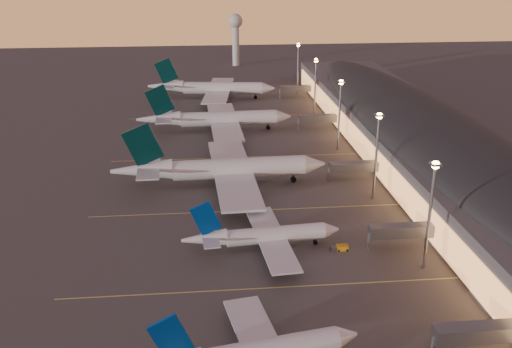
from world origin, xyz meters
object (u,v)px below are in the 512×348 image
at_px(airliner_wide_near, 221,169).
at_px(airliner_wide_far, 212,88).
at_px(baggage_tug_b, 444,340).
at_px(airliner_wide_mid, 215,119).
at_px(baggage_tug_c, 340,248).
at_px(radar_tower, 236,31).
at_px(airliner_narrow_north, 262,236).

height_order(airliner_wide_near, airliner_wide_far, airliner_wide_near).
bearing_deg(airliner_wide_near, baggage_tug_b, -67.06).
distance_m(airliner_wide_mid, baggage_tug_c, 106.17).
distance_m(airliner_wide_far, baggage_tug_c, 162.01).
xyz_separation_m(airliner_wide_far, baggage_tug_c, (26.97, -159.68, -4.63)).
bearing_deg(radar_tower, baggage_tug_b, -86.04).
xyz_separation_m(airliner_narrow_north, radar_tower, (9.69, 247.63, 18.30)).
relative_size(airliner_narrow_north, baggage_tug_c, 9.25).
xyz_separation_m(airliner_narrow_north, airliner_wide_far, (-8.24, 157.41, 1.62)).
xyz_separation_m(airliner_wide_mid, baggage_tug_c, (26.87, -102.62, -4.55)).
relative_size(airliner_wide_near, baggage_tug_c, 15.70).
bearing_deg(airliner_wide_far, airliner_narrow_north, -79.96).
height_order(airliner_wide_near, baggage_tug_c, airliner_wide_near).
bearing_deg(airliner_wide_near, baggage_tug_c, -60.70).
relative_size(airliner_narrow_north, baggage_tug_b, 9.82).
bearing_deg(baggage_tug_c, airliner_wide_far, 99.52).
relative_size(radar_tower, baggage_tug_c, 7.76).
xyz_separation_m(airliner_wide_mid, radar_tower, (17.83, 147.28, 16.76)).
height_order(airliner_wide_near, radar_tower, radar_tower).
bearing_deg(airliner_wide_near, radar_tower, 82.85).
height_order(radar_tower, baggage_tug_c, radar_tower).
xyz_separation_m(airliner_wide_mid, baggage_tug_b, (37.64, -139.14, -4.61)).
height_order(airliner_wide_near, baggage_tug_b, airliner_wide_near).
xyz_separation_m(airliner_narrow_north, baggage_tug_c, (18.73, -2.27, -3.01)).
relative_size(airliner_wide_near, airliner_wide_mid, 1.06).
distance_m(airliner_wide_mid, airliner_wide_far, 57.07).
bearing_deg(airliner_wide_far, radar_tower, 85.80).
xyz_separation_m(airliner_narrow_north, airliner_wide_near, (-8.27, 41.86, 1.85)).
bearing_deg(airliner_wide_far, baggage_tug_c, -73.37).
distance_m(airliner_wide_far, radar_tower, 93.48).
xyz_separation_m(airliner_wide_near, airliner_wide_far, (0.03, 115.55, -0.23)).
bearing_deg(airliner_wide_mid, baggage_tug_b, -76.52).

